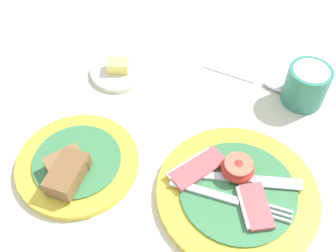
# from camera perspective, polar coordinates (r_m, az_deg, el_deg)

# --- Properties ---
(ground_plane) EXTENTS (3.00, 3.00, 0.00)m
(ground_plane) POSITION_cam_1_polar(r_m,az_deg,el_deg) (0.64, 3.02, -6.91)
(ground_plane) COLOR beige
(breakfast_plate) EXTENTS (0.25, 0.25, 0.04)m
(breakfast_plate) POSITION_cam_1_polar(r_m,az_deg,el_deg) (0.62, 9.92, -9.16)
(breakfast_plate) COLOR yellow
(breakfast_plate) RESTS_ON ground_plane
(bread_plate) EXTENTS (0.20, 0.20, 0.05)m
(bread_plate) POSITION_cam_1_polar(r_m,az_deg,el_deg) (0.65, -13.28, -5.42)
(bread_plate) COLOR yellow
(bread_plate) RESTS_ON ground_plane
(sugar_cup) EXTENTS (0.08, 0.08, 0.07)m
(sugar_cup) POSITION_cam_1_polar(r_m,az_deg,el_deg) (0.75, 19.44, 5.67)
(sugar_cup) COLOR #337F6B
(sugar_cup) RESTS_ON ground_plane
(butter_dish) EXTENTS (0.11, 0.11, 0.03)m
(butter_dish) POSITION_cam_1_polar(r_m,az_deg,el_deg) (0.79, -7.17, 7.96)
(butter_dish) COLOR silver
(butter_dish) RESTS_ON ground_plane
(teaspoon_by_saucer) EXTENTS (0.19, 0.06, 0.01)m
(teaspoon_by_saucer) POSITION_cam_1_polar(r_m,az_deg,el_deg) (0.78, 14.21, 5.98)
(teaspoon_by_saucer) COLOR silver
(teaspoon_by_saucer) RESTS_ON ground_plane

